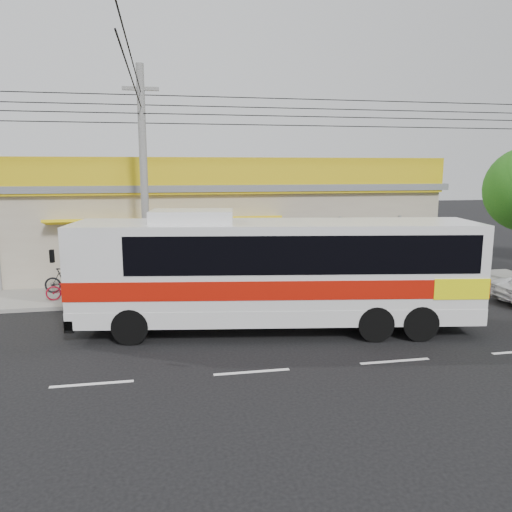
{
  "coord_description": "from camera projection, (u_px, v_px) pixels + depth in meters",
  "views": [
    {
      "loc": [
        -2.15,
        -14.57,
        5.25
      ],
      "look_at": [
        0.95,
        2.0,
        2.26
      ],
      "focal_mm": 35.0,
      "sensor_mm": 36.0,
      "label": 1
    }
  ],
  "objects": [
    {
      "name": "ground",
      "position": [
        238.0,
        340.0,
        15.41
      ],
      "size": [
        120.0,
        120.0,
        0.0
      ],
      "primitive_type": "plane",
      "color": "black",
      "rests_on": "ground"
    },
    {
      "name": "sidewalk",
      "position": [
        217.0,
        291.0,
        21.2
      ],
      "size": [
        30.0,
        3.2,
        0.15
      ],
      "primitive_type": "cube",
      "color": "gray",
      "rests_on": "ground"
    },
    {
      "name": "lane_markings",
      "position": [
        252.0,
        372.0,
        12.99
      ],
      "size": [
        50.0,
        0.12,
        0.01
      ],
      "primitive_type": null,
      "color": "silver",
      "rests_on": "ground"
    },
    {
      "name": "storefront_building",
      "position": [
        205.0,
        225.0,
        26.17
      ],
      "size": [
        22.6,
        9.2,
        5.7
      ],
      "color": "#9E927F",
      "rests_on": "ground"
    },
    {
      "name": "coach_bus",
      "position": [
        282.0,
        267.0,
        16.05
      ],
      "size": [
        13.04,
        4.57,
        3.94
      ],
      "rotation": [
        0.0,
        0.0,
        -0.15
      ],
      "color": "silver",
      "rests_on": "ground"
    },
    {
      "name": "motorbike_red",
      "position": [
        69.0,
        288.0,
        19.59
      ],
      "size": [
        1.8,
        1.02,
        0.89
      ],
      "primitive_type": "imported",
      "rotation": [
        0.0,
        0.0,
        1.84
      ],
      "color": "maroon",
      "rests_on": "sidewalk"
    },
    {
      "name": "motorbike_dark",
      "position": [
        66.0,
        280.0,
        20.56
      ],
      "size": [
        1.75,
        0.55,
        1.04
      ],
      "primitive_type": "imported",
      "rotation": [
        0.0,
        0.0,
        1.53
      ],
      "color": "black",
      "rests_on": "sidewalk"
    },
    {
      "name": "utility_pole",
      "position": [
        141.0,
        107.0,
        18.81
      ],
      "size": [
        34.0,
        14.0,
        9.08
      ],
      "color": "slate",
      "rests_on": "ground"
    }
  ]
}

